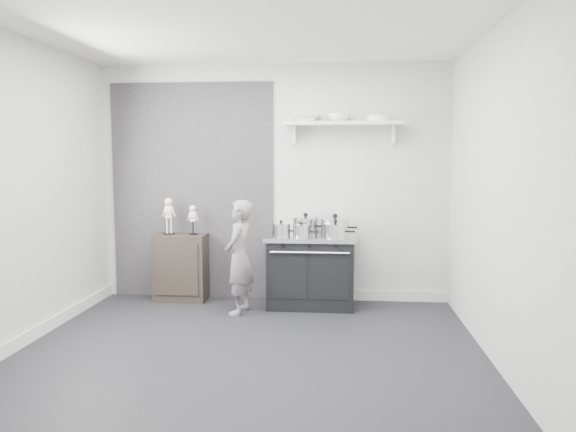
{
  "coord_description": "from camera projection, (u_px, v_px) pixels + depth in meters",
  "views": [
    {
      "loc": [
        0.76,
        -4.62,
        1.65
      ],
      "look_at": [
        0.25,
        0.95,
        1.06
      ],
      "focal_mm": 35.0,
      "sensor_mm": 36.0,
      "label": 1
    }
  ],
  "objects": [
    {
      "name": "ground",
      "position": [
        249.0,
        350.0,
        4.82
      ],
      "size": [
        4.0,
        4.0,
        0.0
      ],
      "primitive_type": "plane",
      "color": "black",
      "rests_on": "ground"
    },
    {
      "name": "room_shell",
      "position": [
        240.0,
        158.0,
        4.8
      ],
      "size": [
        4.02,
        3.62,
        2.71
      ],
      "color": "silver",
      "rests_on": "ground"
    },
    {
      "name": "wall_shelf",
      "position": [
        344.0,
        124.0,
        6.19
      ],
      "size": [
        1.3,
        0.26,
        0.24
      ],
      "color": "silver",
      "rests_on": "room_shell"
    },
    {
      "name": "stove",
      "position": [
        311.0,
        271.0,
        6.19
      ],
      "size": [
        0.99,
        0.62,
        0.79
      ],
      "color": "black",
      "rests_on": "ground"
    },
    {
      "name": "side_cabinet",
      "position": [
        181.0,
        267.0,
        6.47
      ],
      "size": [
        0.59,
        0.34,
        0.77
      ],
      "primitive_type": "cube",
      "color": "black",
      "rests_on": "ground"
    },
    {
      "name": "child",
      "position": [
        239.0,
        257.0,
        5.9
      ],
      "size": [
        0.36,
        0.48,
        1.2
      ],
      "primitive_type": "imported",
      "rotation": [
        0.0,
        0.0,
        -1.73
      ],
      "color": "slate",
      "rests_on": "ground"
    },
    {
      "name": "pot_front_left",
      "position": [
        281.0,
        230.0,
        6.06
      ],
      "size": [
        0.29,
        0.21,
        0.18
      ],
      "color": "silver",
      "rests_on": "stove"
    },
    {
      "name": "pot_back_left",
      "position": [
        306.0,
        225.0,
        6.29
      ],
      "size": [
        0.38,
        0.29,
        0.24
      ],
      "color": "silver",
      "rests_on": "stove"
    },
    {
      "name": "pot_back_right",
      "position": [
        335.0,
        226.0,
        6.21
      ],
      "size": [
        0.41,
        0.32,
        0.24
      ],
      "color": "silver",
      "rests_on": "stove"
    },
    {
      "name": "pot_front_right",
      "position": [
        335.0,
        231.0,
        5.97
      ],
      "size": [
        0.33,
        0.24,
        0.2
      ],
      "color": "silver",
      "rests_on": "stove"
    },
    {
      "name": "pot_front_center",
      "position": [
        302.0,
        231.0,
        6.02
      ],
      "size": [
        0.27,
        0.19,
        0.16
      ],
      "color": "silver",
      "rests_on": "stove"
    },
    {
      "name": "skeleton_full",
      "position": [
        169.0,
        213.0,
        6.41
      ],
      "size": [
        0.14,
        0.09,
        0.48
      ],
      "primitive_type": null,
      "color": "silver",
      "rests_on": "side_cabinet"
    },
    {
      "name": "skeleton_torso",
      "position": [
        193.0,
        218.0,
        6.39
      ],
      "size": [
        0.11,
        0.07,
        0.39
      ],
      "primitive_type": null,
      "color": "silver",
      "rests_on": "side_cabinet"
    },
    {
      "name": "bowl_large",
      "position": [
        306.0,
        118.0,
        6.22
      ],
      "size": [
        0.31,
        0.31,
        0.08
      ],
      "primitive_type": "imported",
      "color": "white",
      "rests_on": "wall_shelf"
    },
    {
      "name": "bowl_small",
      "position": [
        339.0,
        118.0,
        6.18
      ],
      "size": [
        0.26,
        0.26,
        0.08
      ],
      "primitive_type": "imported",
      "color": "white",
      "rests_on": "wall_shelf"
    },
    {
      "name": "plate_stack",
      "position": [
        379.0,
        118.0,
        6.15
      ],
      "size": [
        0.26,
        0.26,
        0.06
      ],
      "primitive_type": "cylinder",
      "color": "white",
      "rests_on": "wall_shelf"
    }
  ]
}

